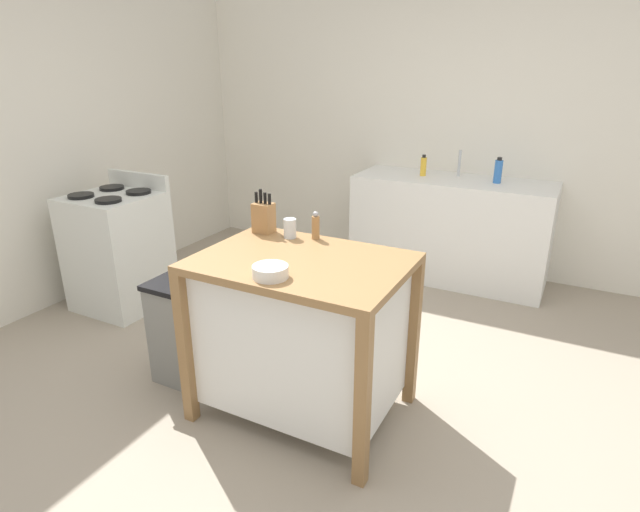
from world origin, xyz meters
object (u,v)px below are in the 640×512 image
(trash_bin, at_px, (184,332))
(stove, at_px, (119,250))
(drinking_cup, at_px, (290,228))
(sink_faucet, at_px, (459,163))
(bowl_ceramic_wide, at_px, (270,271))
(knife_block, at_px, (264,217))
(kitchen_island, at_px, (302,329))
(bottle_dish_soap, at_px, (423,166))
(pepper_grinder, at_px, (316,226))
(bottle_spray_cleaner, at_px, (498,171))

(trash_bin, height_order, stove, stove)
(drinking_cup, xyz_separation_m, sink_faucet, (0.43, 2.11, 0.05))
(bowl_ceramic_wide, bearing_deg, knife_block, 125.83)
(bowl_ceramic_wide, xyz_separation_m, stove, (-1.89, 0.77, -0.47))
(kitchen_island, bearing_deg, bowl_ceramic_wide, -92.02)
(bottle_dish_soap, bearing_deg, bowl_ceramic_wide, -88.65)
(bowl_ceramic_wide, xyz_separation_m, pepper_grinder, (-0.08, 0.58, 0.04))
(knife_block, xyz_separation_m, drinking_cup, (0.18, -0.01, -0.04))
(sink_faucet, bearing_deg, drinking_cup, -101.41)
(bowl_ceramic_wide, distance_m, pepper_grinder, 0.58)
(bowl_ceramic_wide, bearing_deg, sink_faucet, 85.33)
(knife_block, distance_m, sink_faucet, 2.18)
(trash_bin, relative_size, bottle_dish_soap, 3.49)
(drinking_cup, relative_size, bottle_spray_cleaner, 0.52)
(kitchen_island, distance_m, stove, 1.97)
(trash_bin, relative_size, bottle_spray_cleaner, 3.03)
(kitchen_island, bearing_deg, pepper_grinder, 105.27)
(pepper_grinder, height_order, bottle_dish_soap, bottle_dish_soap)
(drinking_cup, bearing_deg, kitchen_island, -50.09)
(bottle_spray_cleaner, bearing_deg, trash_bin, -119.51)
(bottle_dish_soap, bearing_deg, stove, -136.40)
(sink_faucet, bearing_deg, pepper_grinder, -98.03)
(pepper_grinder, distance_m, bottle_spray_cleaner, 2.04)
(pepper_grinder, bearing_deg, bowl_ceramic_wide, -82.53)
(trash_bin, bearing_deg, drinking_cup, 31.45)
(drinking_cup, xyz_separation_m, bottle_spray_cleaner, (0.77, 1.98, 0.04))
(kitchen_island, bearing_deg, knife_block, 145.35)
(kitchen_island, height_order, stove, stove)
(kitchen_island, height_order, trash_bin, kitchen_island)
(sink_faucet, distance_m, stove, 2.87)
(kitchen_island, xyz_separation_m, bottle_spray_cleaner, (0.55, 2.25, 0.48))
(knife_block, height_order, trash_bin, knife_block)
(pepper_grinder, bearing_deg, kitchen_island, -74.73)
(trash_bin, height_order, bottle_spray_cleaner, bottle_spray_cleaner)
(bottle_spray_cleaner, bearing_deg, stove, -144.55)
(drinking_cup, bearing_deg, pepper_grinder, 19.67)
(sink_faucet, distance_m, bottle_spray_cleaner, 0.37)
(knife_block, height_order, stove, knife_block)
(sink_faucet, bearing_deg, bottle_spray_cleaner, -20.22)
(kitchen_island, relative_size, stove, 1.04)
(stove, bearing_deg, drinking_cup, -8.18)
(kitchen_island, bearing_deg, stove, 165.12)
(drinking_cup, relative_size, stove, 0.11)
(drinking_cup, bearing_deg, trash_bin, -148.55)
(kitchen_island, height_order, bottle_spray_cleaner, bottle_spray_cleaner)
(knife_block, xyz_separation_m, bowl_ceramic_wide, (0.39, -0.54, -0.06))
(bottle_dish_soap, height_order, bottle_spray_cleaner, bottle_spray_cleaner)
(bowl_ceramic_wide, xyz_separation_m, trash_bin, (-0.75, 0.20, -0.60))
(pepper_grinder, xyz_separation_m, sink_faucet, (0.29, 2.06, 0.03))
(pepper_grinder, relative_size, sink_faucet, 0.71)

